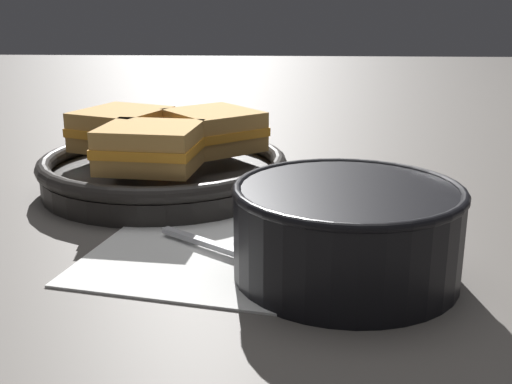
# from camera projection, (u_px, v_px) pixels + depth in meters

# --- Properties ---
(ground_plane) EXTENTS (4.00, 4.00, 0.00)m
(ground_plane) POSITION_uv_depth(u_px,v_px,m) (224.00, 249.00, 0.57)
(ground_plane) COLOR #56514C
(napkin) EXTENTS (0.27, 0.24, 0.00)m
(napkin) POSITION_uv_depth(u_px,v_px,m) (228.00, 253.00, 0.56)
(napkin) COLOR white
(napkin) RESTS_ON ground_plane
(soup_bowl) EXTENTS (0.18, 0.18, 0.08)m
(soup_bowl) POSITION_uv_depth(u_px,v_px,m) (347.00, 226.00, 0.51)
(soup_bowl) COLOR black
(soup_bowl) RESTS_ON ground_plane
(spoon) EXTENTS (0.13, 0.11, 0.01)m
(spoon) POSITION_uv_depth(u_px,v_px,m) (251.00, 258.00, 0.53)
(spoon) COLOR #B7B7BC
(spoon) RESTS_ON napkin
(skillet) EXTENTS (0.29, 0.29, 0.04)m
(skillet) POSITION_uv_depth(u_px,v_px,m) (164.00, 171.00, 0.75)
(skillet) COLOR black
(skillet) RESTS_ON ground_plane
(sandwich_near_left) EXTENTS (0.12, 0.13, 0.05)m
(sandwich_near_left) POSITION_uv_depth(u_px,v_px,m) (122.00, 129.00, 0.77)
(sandwich_near_left) COLOR #C18E47
(sandwich_near_left) RESTS_ON skillet
(sandwich_near_right) EXTENTS (0.11, 0.10, 0.05)m
(sandwich_near_right) POSITION_uv_depth(u_px,v_px,m) (151.00, 147.00, 0.68)
(sandwich_near_right) COLOR #C18E47
(sandwich_near_right) RESTS_ON skillet
(sandwich_far_left) EXTENTS (0.14, 0.14, 0.05)m
(sandwich_far_left) POSITION_uv_depth(u_px,v_px,m) (214.00, 130.00, 0.76)
(sandwich_far_left) COLOR #C18E47
(sandwich_far_left) RESTS_ON skillet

